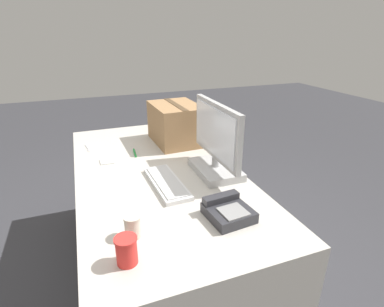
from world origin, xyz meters
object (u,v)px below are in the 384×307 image
at_px(keyboard, 167,183).
at_px(paper_cup_left, 133,226).
at_px(pen_marker, 135,153).
at_px(desk_phone, 228,211).
at_px(sticky_note_pad, 107,162).
at_px(monitor, 216,146).
at_px(cardboard_box, 176,123).
at_px(paper_cup_right, 127,250).
at_px(spoon, 88,149).

distance_m(keyboard, paper_cup_left, 0.44).
height_order(keyboard, paper_cup_left, paper_cup_left).
bearing_deg(pen_marker, paper_cup_left, 173.56).
xyz_separation_m(desk_phone, sticky_note_pad, (-0.79, -0.43, -0.03)).
bearing_deg(monitor, cardboard_box, -174.96).
relative_size(paper_cup_left, sticky_note_pad, 1.15).
xyz_separation_m(paper_cup_left, pen_marker, (-0.85, 0.17, -0.04)).
bearing_deg(paper_cup_left, keyboard, 146.20).
distance_m(keyboard, sticky_note_pad, 0.50).
relative_size(monitor, pen_marker, 3.93).
bearing_deg(keyboard, sticky_note_pad, -150.39).
xyz_separation_m(paper_cup_right, sticky_note_pad, (-0.92, 0.02, -0.05)).
distance_m(paper_cup_left, cardboard_box, 1.10).
distance_m(cardboard_box, pen_marker, 0.38).
distance_m(desk_phone, spoon, 1.19).
distance_m(spoon, sticky_note_pad, 0.29).
relative_size(keyboard, desk_phone, 2.02).
height_order(desk_phone, pen_marker, desk_phone).
relative_size(desk_phone, spoon, 1.46).
xyz_separation_m(monitor, sticky_note_pad, (-0.37, -0.57, -0.16)).
bearing_deg(cardboard_box, desk_phone, -4.78).
bearing_deg(sticky_note_pad, spoon, -159.81).
xyz_separation_m(keyboard, pen_marker, (-0.49, -0.08, -0.01)).
relative_size(paper_cup_right, cardboard_box, 0.25).
distance_m(pen_marker, sticky_note_pad, 0.20).
distance_m(monitor, desk_phone, 0.46).
bearing_deg(desk_phone, paper_cup_right, -80.04).
bearing_deg(sticky_note_pad, paper_cup_left, 1.60).
xyz_separation_m(pen_marker, sticky_note_pad, (0.07, -0.19, -0.00)).
relative_size(desk_phone, paper_cup_right, 1.94).
bearing_deg(pen_marker, paper_cup_right, 172.46).
relative_size(keyboard, spoon, 2.96).
bearing_deg(spoon, paper_cup_left, -2.91).
distance_m(keyboard, desk_phone, 0.41).
relative_size(paper_cup_right, spoon, 0.75).
bearing_deg(keyboard, desk_phone, 21.80).
xyz_separation_m(keyboard, paper_cup_left, (0.36, -0.24, 0.03)).
bearing_deg(monitor, desk_phone, -17.60).
bearing_deg(sticky_note_pad, monitor, 56.59).
xyz_separation_m(spoon, sticky_note_pad, (0.27, 0.10, 0.00)).
height_order(desk_phone, cardboard_box, cardboard_box).
height_order(keyboard, desk_phone, desk_phone).
relative_size(paper_cup_right, pen_marker, 0.79).
relative_size(keyboard, cardboard_box, 0.98).
relative_size(monitor, sticky_note_pad, 6.46).
distance_m(desk_phone, cardboard_box, 1.00).
relative_size(monitor, keyboard, 1.27).
height_order(cardboard_box, sticky_note_pad, cardboard_box).
bearing_deg(pen_marker, desk_phone, -159.57).
relative_size(desk_phone, cardboard_box, 0.48).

